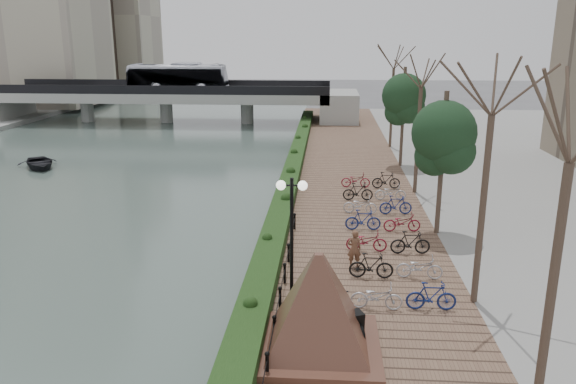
# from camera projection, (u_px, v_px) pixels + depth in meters

# --- Properties ---
(ground) EXTENTS (220.00, 220.00, 0.00)m
(ground) POSITION_uv_depth(u_px,v_px,m) (234.00, 335.00, 18.06)
(ground) COLOR #59595B
(ground) RESTS_ON ground
(river_water) EXTENTS (30.00, 130.00, 0.02)m
(river_water) POSITION_uv_depth(u_px,v_px,m) (94.00, 161.00, 43.11)
(river_water) COLOR #485A55
(river_water) RESTS_ON ground
(promenade) EXTENTS (8.00, 75.00, 0.50)m
(promenade) POSITION_uv_depth(u_px,v_px,m) (345.00, 188.00, 34.53)
(promenade) COLOR brown
(promenade) RESTS_ON ground
(hedge) EXTENTS (1.10, 56.00, 0.60)m
(hedge) POSITION_uv_depth(u_px,v_px,m) (293.00, 169.00, 37.02)
(hedge) COLOR #193312
(hedge) RESTS_ON promenade
(chain_fence) EXTENTS (0.10, 14.10, 0.70)m
(chain_fence) POSITION_uv_depth(u_px,v_px,m) (283.00, 286.00, 19.65)
(chain_fence) COLOR black
(chain_fence) RESTS_ON promenade
(granite_monument) EXTENTS (5.70, 5.70, 2.97)m
(granite_monument) POSITION_uv_depth(u_px,v_px,m) (318.00, 302.00, 15.92)
(granite_monument) COLOR #41231B
(granite_monument) RESTS_ON promenade
(lamppost) EXTENTS (1.02, 0.32, 4.41)m
(lamppost) POSITION_uv_depth(u_px,v_px,m) (292.00, 213.00, 18.28)
(lamppost) COLOR black
(lamppost) RESTS_ON promenade
(motorcycle) EXTENTS (1.12, 1.75, 1.05)m
(motorcycle) POSITION_uv_depth(u_px,v_px,m) (350.00, 317.00, 17.13)
(motorcycle) COLOR black
(motorcycle) RESTS_ON promenade
(pedestrian) EXTENTS (0.60, 0.43, 1.52)m
(pedestrian) POSITION_uv_depth(u_px,v_px,m) (354.00, 249.00, 21.95)
(pedestrian) COLOR brown
(pedestrian) RESTS_ON promenade
(bicycle_parking) EXTENTS (2.40, 17.32, 1.00)m
(bicycle_parking) POSITION_uv_depth(u_px,v_px,m) (382.00, 222.00, 26.03)
(bicycle_parking) COLOR #B5B5BA
(bicycle_parking) RESTS_ON promenade
(street_trees) EXTENTS (3.20, 37.12, 6.80)m
(street_trees) POSITION_uv_depth(u_px,v_px,m) (428.00, 149.00, 28.70)
(street_trees) COLOR #3D3324
(street_trees) RESTS_ON promenade
(bridge) EXTENTS (36.00, 10.77, 6.50)m
(bridge) POSITION_uv_depth(u_px,v_px,m) (168.00, 92.00, 61.41)
(bridge) COLOR #9D9E98
(bridge) RESTS_ON ground
(boat) EXTENTS (4.43, 4.70, 0.79)m
(boat) POSITION_uv_depth(u_px,v_px,m) (39.00, 163.00, 40.67)
(boat) COLOR black
(boat) RESTS_ON river_water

